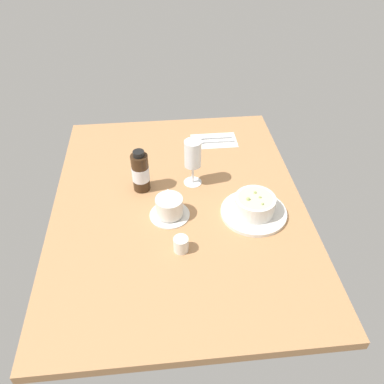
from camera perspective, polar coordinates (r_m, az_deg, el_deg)
ground_plane at (r=133.15cm, az=-1.96°, el=-2.00°), size 110.00×84.00×3.00cm
porridge_bowl at (r=127.41cm, az=9.09°, el=-2.10°), size 21.53×21.53×7.66cm
cutlery_setting at (r=162.36cm, az=3.06°, el=7.53°), size 11.29×18.59×0.90cm
coffee_cup at (r=125.40cm, az=-3.33°, el=-2.25°), size 13.74×13.09×7.07cm
creamer_jug at (r=115.46cm, az=-1.58°, el=-7.62°), size 4.47×5.35×5.30cm
wine_glass at (r=133.27cm, az=0.11°, el=5.31°), size 6.40×6.40×17.34cm
sauce_bottle_brown at (r=134.37cm, az=-7.52°, el=2.90°), size 5.99×5.99×15.70cm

